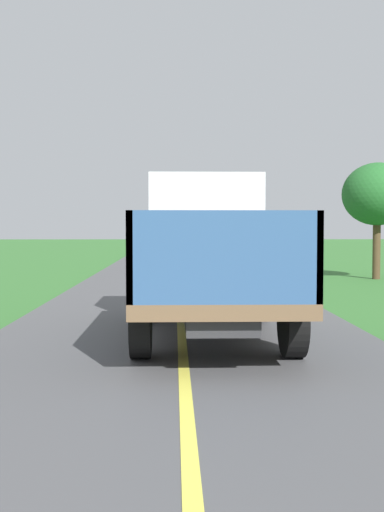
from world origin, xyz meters
The scene contains 2 objects.
banana_truck_near centered at (0.48, 12.19, 1.47)m, with size 2.38×5.82×2.80m.
roadside_tree_near_left centered at (7.26, 23.32, 3.08)m, with size 2.53×2.53×4.24m.
Camera 1 is at (-0.12, 1.35, 1.88)m, focal length 42.68 mm.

